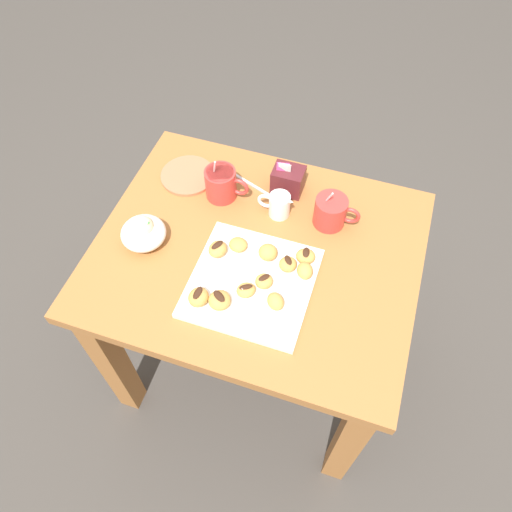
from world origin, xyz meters
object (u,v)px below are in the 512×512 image
beignet_2 (264,281)px  beignet_6 (220,300)px  dining_table (257,279)px  beignet_0 (218,249)px  beignet_4 (246,290)px  beignet_10 (288,264)px  saucer_coral_left (188,175)px  beignet_8 (276,301)px  beignet_5 (238,245)px  beignet_1 (306,255)px  beignet_3 (268,252)px  coffee_mug_red_left (221,183)px  ice_cream_bowl (143,232)px  beignet_7 (198,297)px  beignet_9 (305,271)px  sugar_caddy (288,180)px  coffee_mug_red_right (331,211)px  pastry_plate_square (252,283)px  cream_pitcher_white (279,204)px

beignet_2 → beignet_6: beignet_6 is taller
dining_table → beignet_0: size_ratio=16.45×
beignet_4 → beignet_10: size_ratio=1.04×
saucer_coral_left → beignet_8: bearing=-42.3°
beignet_0 → beignet_5: bearing=36.4°
beignet_1 → beignet_3: beignet_3 is taller
coffee_mug_red_left → beignet_1: size_ratio=2.83×
ice_cream_bowl → beignet_7: (0.22, -0.14, -0.00)m
saucer_coral_left → beignet_3: 0.39m
beignet_4 → beignet_7: 0.12m
beignet_3 → beignet_1: bearing=14.3°
beignet_4 → beignet_9: (0.13, 0.10, 0.00)m
coffee_mug_red_left → beignet_5: bearing=-57.4°
sugar_caddy → beignet_3: bearing=-85.2°
sugar_caddy → beignet_9: 0.31m
dining_table → beignet_10: beignet_10 is taller
beignet_8 → beignet_3: bearing=115.0°
beignet_1 → coffee_mug_red_left: bearing=152.2°
beignet_0 → beignet_6: bearing=-67.3°
coffee_mug_red_left → beignet_10: 0.33m
beignet_4 → beignet_2: bearing=47.5°
saucer_coral_left → beignet_3: (0.32, -0.22, 0.03)m
dining_table → beignet_10: bearing=-22.2°
saucer_coral_left → beignet_8: size_ratio=3.28×
coffee_mug_red_right → beignet_8: 0.32m
dining_table → beignet_10: 0.21m
coffee_mug_red_left → beignet_0: (0.07, -0.21, -0.02)m
pastry_plate_square → beignet_6: size_ratio=5.53×
dining_table → coffee_mug_red_left: coffee_mug_red_left is taller
coffee_mug_red_right → sugar_caddy: bearing=151.0°
cream_pitcher_white → beignet_1: (0.12, -0.14, -0.01)m
pastry_plate_square → sugar_caddy: size_ratio=2.91×
coffee_mug_red_right → beignet_8: coffee_mug_red_right is taller
dining_table → beignet_7: 0.29m
beignet_10 → cream_pitcher_white: bearing=113.6°
beignet_6 → beignet_10: (0.13, 0.16, -0.00)m
beignet_6 → beignet_9: bearing=40.6°
beignet_0 → beignet_3: 0.13m
beignet_7 → beignet_1: bearing=43.6°
cream_pitcher_white → beignet_7: (-0.10, -0.35, -0.00)m
cream_pitcher_white → saucer_coral_left: 0.31m
cream_pitcher_white → beignet_10: bearing=-66.4°
cream_pitcher_white → beignet_1: size_ratio=2.03×
ice_cream_bowl → beignet_6: size_ratio=2.19×
beignet_2 → beignet_4: size_ratio=0.94×
beignet_8 → coffee_mug_red_right: bearing=78.6°
sugar_caddy → beignet_6: bearing=-96.1°
cream_pitcher_white → ice_cream_bowl: (-0.32, -0.21, -0.00)m
beignet_0 → dining_table: bearing=30.0°
beignet_4 → beignet_6: (-0.05, -0.05, 0.00)m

